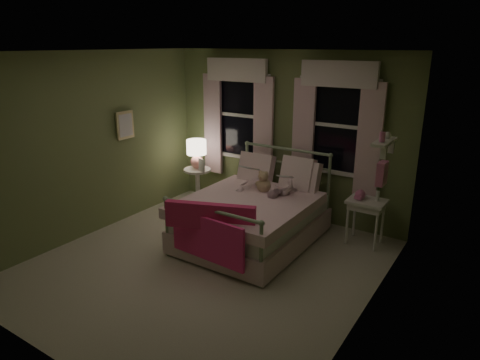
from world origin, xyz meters
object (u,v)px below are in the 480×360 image
Objects in this scene: nightstand_left at (198,182)px; table_lamp at (197,151)px; bed at (254,216)px; child_right at (287,173)px; child_left at (253,166)px; nightstand_right at (366,207)px; teddy_bear at (264,183)px.

table_lamp reaches higher than nightstand_left.
bed is at bearing -23.97° from nightstand_left.
child_left is at bearing 11.47° from child_right.
child_right is 1.19m from nightstand_right.
child_right is 0.36m from teddy_bear.
bed is 0.77m from child_right.
bed is 6.30× the size of teddy_bear.
child_right is at bearing 29.50° from teddy_bear.
nightstand_left is at bearing 3.47° from child_right.
child_right reaches higher than bed.
teddy_bear is (-0.28, -0.16, -0.16)m from child_right.
bed reaches higher than nightstand_right.
bed is 3.18× the size of nightstand_right.
teddy_bear reaches higher than nightstand_left.
teddy_bear is 0.66× the size of table_lamp.
table_lamp is at bearing -90.00° from nightstand_left.
bed is at bearing -23.97° from table_lamp.
nightstand_left is 1.32× the size of table_lamp.
bed is 2.67× the size of child_right.
child_left is 1.21× the size of nightstand_left.
child_right is at bearing -8.00° from nightstand_left.
table_lamp is 0.77× the size of nightstand_right.
nightstand_right is (1.34, 0.78, 0.17)m from bed.
table_lamp reaches higher than teddy_bear.
bed is 4.14× the size of table_lamp.
nightstand_left is 0.54m from table_lamp.
table_lamp is (0.00, -0.00, 0.54)m from nightstand_left.
nightstand_right is (1.34, 0.50, -0.24)m from teddy_bear.
nightstand_left is (-1.55, 0.69, 0.04)m from bed.
child_right reaches higher than nightstand_left.
teddy_bear is at bearing 154.63° from child_left.
teddy_bear is at bearing 40.96° from child_right.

